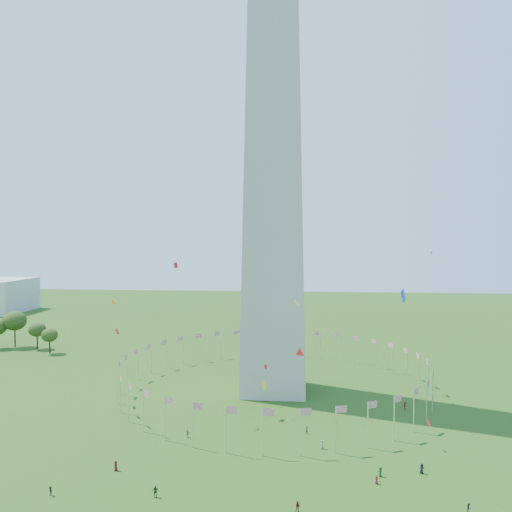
# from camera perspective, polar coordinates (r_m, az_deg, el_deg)

# --- Properties ---
(ground) EXTENTS (600.00, 600.00, 0.00)m
(ground) POSITION_cam_1_polar(r_m,az_deg,el_deg) (90.91, 0.21, -24.42)
(ground) COLOR #214510
(ground) RESTS_ON ground
(washington_monument) EXTENTS (16.80, 16.80, 169.00)m
(washington_monument) POSITION_cam_1_polar(r_m,az_deg,el_deg) (138.49, 2.10, 20.54)
(washington_monument) COLOR #B6B0A2
(washington_monument) RESTS_ON ground
(flag_ring) EXTENTS (80.24, 80.24, 9.00)m
(flag_ring) POSITION_cam_1_polar(r_m,az_deg,el_deg) (136.14, 2.06, -13.32)
(flag_ring) COLOR silver
(flag_ring) RESTS_ON ground
(crowd) EXTENTS (96.36, 70.10, 1.98)m
(crowd) POSITION_cam_1_polar(r_m,az_deg,el_deg) (87.79, 11.53, -24.86)
(crowd) COLOR #291746
(crowd) RESTS_ON ground
(kites_aloft) EXTENTS (90.01, 79.24, 33.06)m
(kites_aloft) POSITION_cam_1_polar(r_m,az_deg,el_deg) (106.73, 2.94, -10.24)
(kites_aloft) COLOR red
(kites_aloft) RESTS_ON ground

